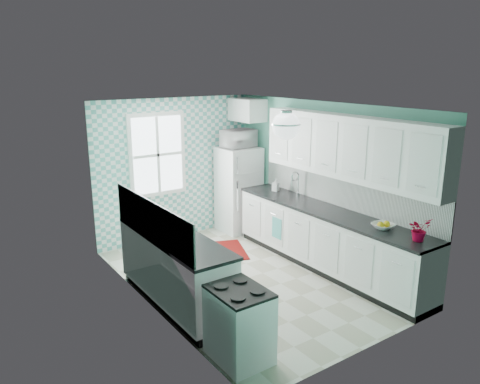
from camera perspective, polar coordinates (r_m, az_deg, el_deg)
floor at (r=7.00m, az=0.84°, el=-10.51°), size 3.00×4.40×0.02m
ceiling at (r=6.33m, az=0.93°, el=10.51°), size 3.00×4.40×0.02m
wall_back at (r=8.40m, az=-7.93°, el=2.81°), size 3.00×0.02×2.50m
wall_front at (r=5.02m, az=15.81°, el=-6.10°), size 3.00×0.02×2.50m
wall_left at (r=5.84m, az=-11.26°, el=-2.79°), size 0.02×4.40×2.50m
wall_right at (r=7.51m, az=10.30°, el=1.24°), size 0.02×4.40×2.50m
accent_wall at (r=8.38m, az=-7.86°, el=2.78°), size 3.00×0.01×2.50m
window at (r=8.15m, az=-10.04°, el=4.50°), size 1.04×0.05×1.44m
backsplash_right at (r=7.24m, az=12.38°, el=0.16°), size 0.02×3.60×0.51m
backsplash_left at (r=5.80m, az=-10.74°, el=-3.46°), size 0.02×2.15×0.51m
upper_cabinets_right at (r=6.85m, az=13.05°, el=5.33°), size 0.33×3.20×0.90m
upper_cabinet_fridge at (r=8.59m, az=0.87°, el=9.97°), size 0.40×0.74×0.40m
ceiling_light at (r=5.73m, az=5.64°, el=8.08°), size 0.34×0.34×0.35m
base_cabinets_right at (r=7.26m, az=10.49°, el=-5.86°), size 0.60×3.60×0.90m
countertop_right at (r=7.10m, az=10.58°, el=-2.34°), size 0.63×3.60×0.04m
base_cabinets_left at (r=6.19m, az=-7.94°, el=-9.55°), size 0.60×2.15×0.90m
countertop_left at (r=6.01m, az=-7.97°, el=-5.45°), size 0.63×2.15×0.04m
fridge at (r=8.73m, az=-0.17°, el=0.33°), size 0.69×0.69×1.58m
stove at (r=5.08m, az=-0.10°, el=-15.70°), size 0.52×0.65×0.78m
sink at (r=7.73m, az=6.04°, el=-0.65°), size 0.53×0.44×0.53m
rug at (r=7.95m, az=-1.80°, el=-7.15°), size 0.92×1.08×0.01m
dish_towel at (r=7.62m, az=4.51°, el=-4.41°), size 0.06×0.23×0.34m
fruit_bowl at (r=6.47m, az=17.04°, el=-3.99°), size 0.29×0.29×0.07m
potted_plant at (r=6.14m, az=21.02°, el=-4.26°), size 0.30×0.27×0.30m
soap_bottle at (r=8.04m, az=4.37°, el=0.89°), size 0.13×0.13×0.22m
microwave at (r=8.54m, az=-0.17°, el=6.53°), size 0.61×0.44×0.33m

